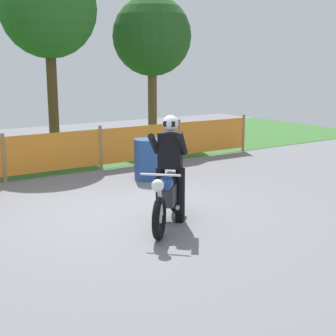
% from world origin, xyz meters
% --- Properties ---
extents(ground, '(24.00, 24.00, 0.02)m').
position_xyz_m(ground, '(0.00, 0.00, -0.01)').
color(ground, slate).
extents(grass_verge, '(24.00, 6.29, 0.01)m').
position_xyz_m(grass_verge, '(0.00, 6.46, 0.01)').
color(grass_verge, '#386B2D').
rests_on(grass_verge, ground).
extents(barrier_fence, '(11.29, 0.08, 1.05)m').
position_xyz_m(barrier_fence, '(-0.00, 3.31, 0.54)').
color(barrier_fence, '#997547').
rests_on(barrier_fence, ground).
extents(tree_near_left, '(2.59, 2.59, 5.18)m').
position_xyz_m(tree_near_left, '(1.04, 6.08, 3.85)').
color(tree_near_left, brown).
rests_on(tree_near_left, ground).
extents(tree_near_right, '(2.41, 2.41, 4.49)m').
position_xyz_m(tree_near_right, '(4.26, 6.06, 3.26)').
color(tree_near_right, brown).
rests_on(tree_near_right, ground).
extents(motorcycle_lead, '(1.46, 1.50, 0.94)m').
position_xyz_m(motorcycle_lead, '(0.23, -0.89, 0.46)').
color(motorcycle_lead, black).
rests_on(motorcycle_lead, ground).
extents(rider_lead, '(0.76, 0.77, 1.69)m').
position_xyz_m(rider_lead, '(0.38, -0.73, 0.95)').
color(rider_lead, black).
rests_on(rider_lead, ground).
extents(oil_drum, '(0.58, 0.58, 0.88)m').
position_xyz_m(oil_drum, '(1.55, 1.90, 0.44)').
color(oil_drum, navy).
rests_on(oil_drum, ground).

